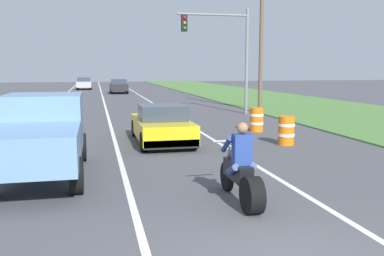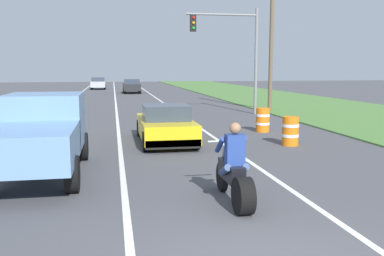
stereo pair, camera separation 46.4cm
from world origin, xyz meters
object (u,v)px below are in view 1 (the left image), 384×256
at_px(motorcycle_with_rider, 242,174).
at_px(pickup_truck_left_lane_light_blue, 41,133).
at_px(construction_barrel_mid, 257,120).
at_px(sports_car_yellow, 162,125).
at_px(traffic_light_mast_near, 226,45).
at_px(distant_car_far_ahead, 119,86).
at_px(construction_barrel_nearest, 286,130).
at_px(distant_car_further_ahead, 84,83).

bearing_deg(motorcycle_with_rider, pickup_truck_left_lane_light_blue, 143.27).
bearing_deg(construction_barrel_mid, motorcycle_with_rider, -112.90).
bearing_deg(sports_car_yellow, construction_barrel_mid, 23.34).
height_order(traffic_light_mast_near, distant_car_far_ahead, traffic_light_mast_near).
bearing_deg(construction_barrel_mid, construction_barrel_nearest, -92.80).
xyz_separation_m(sports_car_yellow, distant_car_far_ahead, (0.16, 30.99, 0.14)).
distance_m(construction_barrel_nearest, construction_barrel_mid, 3.22).
height_order(motorcycle_with_rider, sports_car_yellow, motorcycle_with_rider).
xyz_separation_m(sports_car_yellow, construction_barrel_nearest, (4.16, -1.36, -0.13)).
bearing_deg(sports_car_yellow, pickup_truck_left_lane_light_blue, -130.43).
distance_m(sports_car_yellow, traffic_light_mast_near, 10.55).
distance_m(sports_car_yellow, construction_barrel_nearest, 4.37).
height_order(pickup_truck_left_lane_light_blue, traffic_light_mast_near, traffic_light_mast_near).
height_order(sports_car_yellow, traffic_light_mast_near, traffic_light_mast_near).
height_order(pickup_truck_left_lane_light_blue, construction_barrel_nearest, pickup_truck_left_lane_light_blue).
bearing_deg(distant_car_further_ahead, distant_car_far_ahead, -67.65).
distance_m(pickup_truck_left_lane_light_blue, construction_barrel_nearest, 8.28).
height_order(sports_car_yellow, distant_car_far_ahead, distant_car_far_ahead).
bearing_deg(sports_car_yellow, traffic_light_mast_near, 59.76).
height_order(construction_barrel_nearest, distant_car_far_ahead, distant_car_far_ahead).
height_order(construction_barrel_nearest, distant_car_further_ahead, distant_car_further_ahead).
bearing_deg(sports_car_yellow, distant_car_far_ahead, 89.71).
bearing_deg(construction_barrel_nearest, pickup_truck_left_lane_light_blue, -159.75).
bearing_deg(distant_car_far_ahead, pickup_truck_left_lane_light_blue, -96.08).
xyz_separation_m(traffic_light_mast_near, construction_barrel_mid, (-0.72, -6.78, -3.46)).
relative_size(construction_barrel_nearest, construction_barrel_mid, 1.00).
bearing_deg(pickup_truck_left_lane_light_blue, motorcycle_with_rider, -36.73).
relative_size(construction_barrel_nearest, distant_car_further_ahead, 0.25).
xyz_separation_m(traffic_light_mast_near, distant_car_further_ahead, (-8.65, 31.50, -3.19)).
height_order(pickup_truck_left_lane_light_blue, distant_car_further_ahead, pickup_truck_left_lane_light_blue).
bearing_deg(construction_barrel_nearest, sports_car_yellow, 161.92).
relative_size(traffic_light_mast_near, distant_car_far_ahead, 1.50).
xyz_separation_m(motorcycle_with_rider, pickup_truck_left_lane_light_blue, (-4.06, 3.03, 0.51)).
xyz_separation_m(construction_barrel_mid, distant_car_further_ahead, (-7.92, 38.28, 0.27)).
xyz_separation_m(motorcycle_with_rider, sports_car_yellow, (-0.47, 7.24, 0.04)).
bearing_deg(motorcycle_with_rider, construction_barrel_mid, 67.10).
xyz_separation_m(motorcycle_with_rider, traffic_light_mast_near, (4.57, 15.89, 3.37)).
distance_m(motorcycle_with_rider, construction_barrel_nearest, 6.95).
xyz_separation_m(pickup_truck_left_lane_light_blue, construction_barrel_nearest, (7.75, 2.86, -0.60)).
distance_m(construction_barrel_mid, distant_car_further_ahead, 39.10).
height_order(distant_car_far_ahead, distant_car_further_ahead, same).
bearing_deg(distant_car_far_ahead, motorcycle_with_rider, -89.53).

